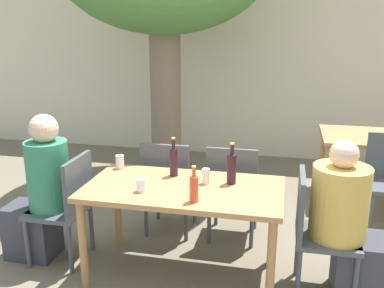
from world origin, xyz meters
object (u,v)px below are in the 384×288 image
at_px(patio_chair_1, 315,227).
at_px(drinking_glass_1, 120,162).
at_px(patio_chair_0, 67,203).
at_px(dining_table_front, 183,197).
at_px(drinking_glass_2, 141,185).
at_px(dining_table_back, 379,144).
at_px(wine_bottle_1, 174,161).
at_px(patio_chair_2, 168,182).
at_px(person_seated_0, 41,195).
at_px(soda_bottle_0, 194,188).
at_px(wine_bottle_2, 232,168).
at_px(patio_chair_3, 233,187).
at_px(drinking_glass_0, 206,176).
at_px(person_seated_1, 349,228).

bearing_deg(patio_chair_1, drinking_glass_1, 79.67).
height_order(patio_chair_0, drinking_glass_1, patio_chair_0).
relative_size(dining_table_front, drinking_glass_1, 12.84).
height_order(patio_chair_1, drinking_glass_2, patio_chair_1).
distance_m(dining_table_front, dining_table_back, 2.59).
bearing_deg(patio_chair_1, dining_table_front, 90.00).
bearing_deg(wine_bottle_1, patio_chair_0, -165.54).
relative_size(dining_table_back, drinking_glass_1, 10.58).
bearing_deg(dining_table_back, patio_chair_2, -147.49).
xyz_separation_m(wine_bottle_1, drinking_glass_2, (-0.15, -0.38, -0.07)).
height_order(dining_table_back, person_seated_0, person_seated_0).
relative_size(patio_chair_2, drinking_glass_2, 9.33).
xyz_separation_m(soda_bottle_0, wine_bottle_1, (-0.27, 0.47, 0.02)).
distance_m(soda_bottle_0, wine_bottle_2, 0.45).
relative_size(patio_chair_3, wine_bottle_2, 2.82).
bearing_deg(drinking_glass_2, soda_bottle_0, -12.98).
xyz_separation_m(patio_chair_2, drinking_glass_0, (0.45, -0.53, 0.28)).
bearing_deg(soda_bottle_0, patio_chair_0, 167.07).
relative_size(patio_chair_2, patio_chair_3, 1.00).
bearing_deg(dining_table_back, dining_table_front, -132.08).
distance_m(patio_chair_0, patio_chair_1, 1.95).
height_order(dining_table_back, soda_bottle_0, soda_bottle_0).
bearing_deg(patio_chair_3, drinking_glass_1, 20.13).
bearing_deg(person_seated_1, dining_table_front, 90.00).
height_order(patio_chair_2, person_seated_0, person_seated_0).
xyz_separation_m(dining_table_back, drinking_glass_0, (-1.58, -1.83, 0.15)).
distance_m(dining_table_front, patio_chair_0, 0.98).
relative_size(dining_table_front, drinking_glass_0, 12.33).
bearing_deg(patio_chair_3, drinking_glass_2, 53.84).
relative_size(patio_chair_0, person_seated_1, 0.78).
bearing_deg(drinking_glass_2, wine_bottle_1, 68.78).
relative_size(person_seated_1, drinking_glass_0, 9.72).
height_order(dining_table_back, patio_chair_3, patio_chair_3).
height_order(patio_chair_1, wine_bottle_2, wine_bottle_2).
bearing_deg(patio_chair_1, patio_chair_2, 63.75).
relative_size(patio_chair_2, drinking_glass_0, 7.56).
height_order(dining_table_back, drinking_glass_1, drinking_glass_1).
xyz_separation_m(patio_chair_3, wine_bottle_1, (-0.43, -0.41, 0.35)).
relative_size(person_seated_1, soda_bottle_0, 4.52).
bearing_deg(dining_table_back, patio_chair_1, -111.60).
distance_m(patio_chair_3, person_seated_0, 1.63).
distance_m(patio_chair_2, person_seated_0, 1.11).
bearing_deg(soda_bottle_0, drinking_glass_1, 144.25).
xyz_separation_m(dining_table_front, wine_bottle_2, (0.34, 0.14, 0.21)).
distance_m(patio_chair_0, person_seated_1, 2.18).
bearing_deg(drinking_glass_2, person_seated_1, 6.13).
relative_size(dining_table_front, patio_chair_1, 1.63).
bearing_deg(patio_chair_1, wine_bottle_2, 77.28).
relative_size(dining_table_back, person_seated_0, 0.98).
distance_m(dining_table_back, patio_chair_3, 1.94).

